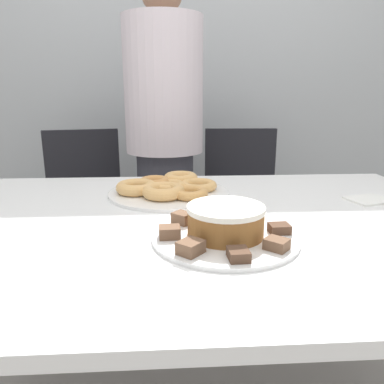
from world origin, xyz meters
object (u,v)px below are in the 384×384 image
office_chair_right (242,217)px  frosted_cake (226,221)px  napkin (369,200)px  plate_donuts (169,193)px  plate_cake (225,237)px  person_standing (165,142)px  office_chair_left (86,221)px

office_chair_right → frosted_cake: 1.22m
frosted_cake → napkin: 0.57m
office_chair_right → napkin: office_chair_right is taller
plate_donuts → napkin: 0.63m
plate_cake → office_chair_right: bearing=76.6°
person_standing → frosted_cake: person_standing is taller
office_chair_right → napkin: bearing=-73.4°
plate_cake → frosted_cake: (-0.00, 0.00, 0.04)m
office_chair_right → plate_cake: size_ratio=2.65×
plate_cake → plate_donuts: (-0.13, 0.39, 0.00)m
office_chair_right → plate_donuts: bearing=-116.8°
person_standing → napkin: size_ratio=11.08×
person_standing → office_chair_right: person_standing is taller
person_standing → napkin: bearing=-51.6°
plate_cake → person_standing: bearing=97.8°
plate_cake → frosted_cake: frosted_cake is taller
plate_donuts → plate_cake: bearing=-71.9°
office_chair_left → plate_donuts: bearing=-69.8°
plate_cake → frosted_cake: size_ratio=1.91×
office_chair_right → napkin: (0.22, -0.84, 0.34)m
plate_donuts → office_chair_left: bearing=121.4°
office_chair_left → napkin: size_ratio=6.10×
plate_cake → office_chair_left: bearing=117.1°
plate_donuts → napkin: plate_donuts is taller
plate_donuts → napkin: size_ratio=2.70×
plate_cake → plate_donuts: bearing=108.1°
office_chair_left → plate_donuts: (0.45, -0.73, 0.35)m
person_standing → office_chair_right: size_ratio=1.82×
person_standing → office_chair_right: (0.42, 0.04, -0.42)m
person_standing → napkin: (0.64, -0.80, -0.08)m
frosted_cake → person_standing: bearing=97.8°
person_standing → napkin: person_standing is taller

